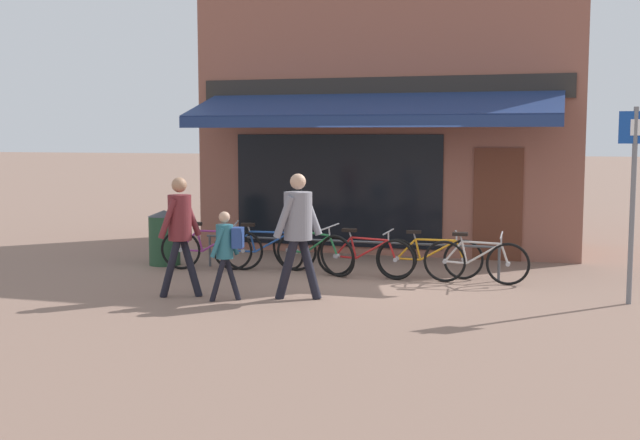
{
  "coord_description": "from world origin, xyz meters",
  "views": [
    {
      "loc": [
        2.9,
        -12.41,
        2.34
      ],
      "look_at": [
        -0.62,
        -0.79,
        1.05
      ],
      "focal_mm": 45.0,
      "sensor_mm": 36.0,
      "label": 1
    }
  ],
  "objects_px": {
    "pedestrian_second_adult": "(180,224)",
    "parking_sign": "(633,185)",
    "bicycle_green": "(312,251)",
    "bicycle_orange": "(430,257)",
    "bicycle_silver": "(476,261)",
    "pedestrian_child": "(227,245)",
    "pedestrian_adult": "(298,223)",
    "litter_bin": "(164,237)",
    "bicycle_purple": "(211,249)",
    "bicycle_red": "(365,256)",
    "bicycle_blue": "(264,249)"
  },
  "relations": [
    {
      "from": "bicycle_silver",
      "to": "parking_sign",
      "type": "xyz_separation_m",
      "value": [
        2.2,
        -0.9,
        1.29
      ]
    },
    {
      "from": "bicycle_red",
      "to": "pedestrian_adult",
      "type": "height_order",
      "value": "pedestrian_adult"
    },
    {
      "from": "bicycle_orange",
      "to": "pedestrian_child",
      "type": "relative_size",
      "value": 1.33
    },
    {
      "from": "pedestrian_child",
      "to": "parking_sign",
      "type": "xyz_separation_m",
      "value": [
        5.43,
        1.42,
        0.85
      ]
    },
    {
      "from": "bicycle_green",
      "to": "parking_sign",
      "type": "height_order",
      "value": "parking_sign"
    },
    {
      "from": "litter_bin",
      "to": "bicycle_orange",
      "type": "bearing_deg",
      "value": -0.23
    },
    {
      "from": "bicycle_red",
      "to": "bicycle_orange",
      "type": "distance_m",
      "value": 1.06
    },
    {
      "from": "bicycle_blue",
      "to": "parking_sign",
      "type": "xyz_separation_m",
      "value": [
        5.83,
        -1.09,
        1.28
      ]
    },
    {
      "from": "bicycle_green",
      "to": "pedestrian_second_adult",
      "type": "relative_size",
      "value": 0.99
    },
    {
      "from": "bicycle_green",
      "to": "bicycle_silver",
      "type": "distance_m",
      "value": 2.76
    },
    {
      "from": "bicycle_blue",
      "to": "bicycle_orange",
      "type": "height_order",
      "value": "bicycle_blue"
    },
    {
      "from": "pedestrian_child",
      "to": "pedestrian_second_adult",
      "type": "bearing_deg",
      "value": -14.73
    },
    {
      "from": "bicycle_silver",
      "to": "parking_sign",
      "type": "distance_m",
      "value": 2.7
    },
    {
      "from": "pedestrian_second_adult",
      "to": "litter_bin",
      "type": "height_order",
      "value": "pedestrian_second_adult"
    },
    {
      "from": "bicycle_silver",
      "to": "litter_bin",
      "type": "distance_m",
      "value": 5.59
    },
    {
      "from": "bicycle_blue",
      "to": "litter_bin",
      "type": "distance_m",
      "value": 1.96
    },
    {
      "from": "bicycle_blue",
      "to": "bicycle_green",
      "type": "height_order",
      "value": "bicycle_green"
    },
    {
      "from": "bicycle_purple",
      "to": "bicycle_green",
      "type": "relative_size",
      "value": 1.03
    },
    {
      "from": "parking_sign",
      "to": "pedestrian_adult",
      "type": "bearing_deg",
      "value": -167.36
    },
    {
      "from": "bicycle_green",
      "to": "pedestrian_adult",
      "type": "xyz_separation_m",
      "value": [
        0.44,
        -2.06,
        0.71
      ]
    },
    {
      "from": "bicycle_blue",
      "to": "bicycle_red",
      "type": "xyz_separation_m",
      "value": [
        1.83,
        -0.18,
        -0.01
      ]
    },
    {
      "from": "bicycle_silver",
      "to": "pedestrian_adult",
      "type": "bearing_deg",
      "value": -141.52
    },
    {
      "from": "bicycle_purple",
      "to": "bicycle_blue",
      "type": "relative_size",
      "value": 1.0
    },
    {
      "from": "pedestrian_child",
      "to": "bicycle_red",
      "type": "bearing_deg",
      "value": -131.4
    },
    {
      "from": "bicycle_green",
      "to": "bicycle_orange",
      "type": "height_order",
      "value": "bicycle_green"
    },
    {
      "from": "bicycle_purple",
      "to": "bicycle_silver",
      "type": "distance_m",
      "value": 4.53
    },
    {
      "from": "bicycle_orange",
      "to": "parking_sign",
      "type": "bearing_deg",
      "value": -32.33
    },
    {
      "from": "pedestrian_child",
      "to": "bicycle_purple",
      "type": "bearing_deg",
      "value": -70.52
    },
    {
      "from": "bicycle_green",
      "to": "bicycle_red",
      "type": "distance_m",
      "value": 0.96
    },
    {
      "from": "bicycle_orange",
      "to": "litter_bin",
      "type": "bearing_deg",
      "value": 168.6
    },
    {
      "from": "litter_bin",
      "to": "bicycle_green",
      "type": "bearing_deg",
      "value": -2.51
    },
    {
      "from": "pedestrian_second_adult",
      "to": "parking_sign",
      "type": "height_order",
      "value": "parking_sign"
    },
    {
      "from": "bicycle_red",
      "to": "pedestrian_child",
      "type": "xyz_separation_m",
      "value": [
        -1.43,
        -2.33,
        0.44
      ]
    },
    {
      "from": "bicycle_silver",
      "to": "pedestrian_child",
      "type": "bearing_deg",
      "value": -145.43
    },
    {
      "from": "bicycle_green",
      "to": "bicycle_red",
      "type": "relative_size",
      "value": 1.01
    },
    {
      "from": "bicycle_green",
      "to": "bicycle_blue",
      "type": "bearing_deg",
      "value": -159.74
    },
    {
      "from": "bicycle_purple",
      "to": "bicycle_silver",
      "type": "height_order",
      "value": "bicycle_purple"
    },
    {
      "from": "bicycle_green",
      "to": "bicycle_silver",
      "type": "height_order",
      "value": "bicycle_green"
    },
    {
      "from": "bicycle_silver",
      "to": "bicycle_orange",
      "type": "bearing_deg",
      "value": 160.7
    },
    {
      "from": "pedestrian_second_adult",
      "to": "pedestrian_adult",
      "type": "bearing_deg",
      "value": -169.71
    },
    {
      "from": "litter_bin",
      "to": "parking_sign",
      "type": "height_order",
      "value": "parking_sign"
    },
    {
      "from": "pedestrian_child",
      "to": "bicycle_blue",
      "type": "bearing_deg",
      "value": -90.94
    },
    {
      "from": "pedestrian_adult",
      "to": "litter_bin",
      "type": "relative_size",
      "value": 1.83
    },
    {
      "from": "bicycle_silver",
      "to": "bicycle_red",
      "type": "bearing_deg",
      "value": 178.46
    },
    {
      "from": "pedestrian_adult",
      "to": "litter_bin",
      "type": "bearing_deg",
      "value": -23.88
    },
    {
      "from": "bicycle_green",
      "to": "parking_sign",
      "type": "bearing_deg",
      "value": 11.58
    },
    {
      "from": "pedestrian_adult",
      "to": "parking_sign",
      "type": "height_order",
      "value": "parking_sign"
    },
    {
      "from": "bicycle_green",
      "to": "bicycle_silver",
      "type": "bearing_deg",
      "value": 20.42
    },
    {
      "from": "bicycle_red",
      "to": "parking_sign",
      "type": "height_order",
      "value": "parking_sign"
    },
    {
      "from": "bicycle_purple",
      "to": "pedestrian_child",
      "type": "distance_m",
      "value": 2.68
    }
  ]
}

